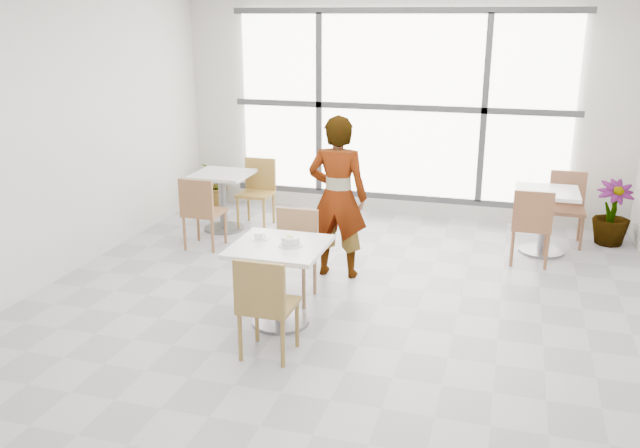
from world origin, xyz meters
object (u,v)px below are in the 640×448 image
(chair_near, at_px, (265,301))
(bg_chair_left_far, at_px, (258,187))
(person, at_px, (338,197))
(bg_table_left, at_px, (223,193))
(plant_left, at_px, (216,184))
(chair_far, at_px, (294,248))
(oatmeal_bowl, at_px, (291,241))
(bg_chair_left_near, at_px, (201,209))
(bg_table_right, at_px, (545,212))
(bg_chair_right_far, at_px, (567,203))
(plant_right, at_px, (612,213))
(bg_chair_right_near, at_px, (532,222))
(main_table, at_px, (280,269))
(coffee_cup, at_px, (259,237))

(chair_near, relative_size, bg_chair_left_far, 1.00)
(person, bearing_deg, bg_chair_left_far, -47.01)
(bg_table_left, distance_m, plant_left, 1.16)
(chair_near, xyz_separation_m, chair_far, (-0.18, 1.27, 0.00))
(oatmeal_bowl, height_order, bg_chair_left_near, bg_chair_left_near)
(bg_table_right, bearing_deg, bg_chair_right_far, 59.80)
(bg_table_left, height_order, plant_right, plant_right)
(chair_near, bearing_deg, bg_chair_right_near, -126.08)
(main_table, distance_m, bg_chair_right_near, 3.05)
(oatmeal_bowl, height_order, bg_chair_left_far, bg_chair_left_far)
(bg_chair_right_far, distance_m, plant_left, 4.78)
(person, xyz_separation_m, bg_chair_right_near, (1.97, 0.87, -0.36))
(person, height_order, plant_right, person)
(person, distance_m, bg_chair_left_far, 2.11)
(bg_chair_left_near, bearing_deg, bg_chair_right_near, -171.81)
(oatmeal_bowl, xyz_separation_m, plant_left, (-2.30, 3.41, -0.46))
(bg_table_right, relative_size, bg_chair_left_near, 0.86)
(bg_chair_right_far, height_order, plant_left, bg_chair_right_far)
(coffee_cup, height_order, bg_table_right, coffee_cup)
(chair_far, distance_m, bg_chair_left_near, 1.80)
(oatmeal_bowl, relative_size, coffee_cup, 1.32)
(bg_table_right, relative_size, plant_left, 1.13)
(oatmeal_bowl, distance_m, bg_chair_right_near, 2.99)
(bg_chair_right_far, bearing_deg, bg_table_right, -120.20)
(chair_near, relative_size, bg_table_left, 1.16)
(main_table, distance_m, chair_near, 0.66)
(chair_near, xyz_separation_m, bg_chair_left_near, (-1.67, 2.28, 0.00))
(plant_left, distance_m, plant_right, 5.30)
(oatmeal_bowl, xyz_separation_m, bg_chair_left_near, (-1.67, 1.63, -0.29))
(coffee_cup, height_order, person, person)
(chair_near, height_order, plant_left, chair_near)
(oatmeal_bowl, height_order, plant_right, oatmeal_bowl)
(main_table, distance_m, bg_chair_left_far, 3.05)
(coffee_cup, xyz_separation_m, bg_chair_right_near, (2.37, 2.09, -0.28))
(bg_chair_left_near, relative_size, bg_chair_right_far, 1.00)
(bg_table_right, bearing_deg, bg_chair_left_near, -165.28)
(oatmeal_bowl, bearing_deg, bg_chair_right_near, 46.61)
(coffee_cup, bearing_deg, chair_near, -65.98)
(coffee_cup, relative_size, plant_right, 0.20)
(main_table, distance_m, plant_right, 4.45)
(bg_table_left, relative_size, bg_table_right, 1.00)
(main_table, bearing_deg, bg_chair_right_near, 45.13)
(oatmeal_bowl, bearing_deg, bg_chair_right_far, 51.50)
(bg_chair_left_far, bearing_deg, bg_chair_right_far, 4.92)
(chair_far, distance_m, plant_left, 3.51)
(coffee_cup, relative_size, bg_chair_left_near, 0.18)
(main_table, xyz_separation_m, bg_table_left, (-1.63, 2.41, -0.04))
(chair_far, distance_m, bg_chair_right_near, 2.71)
(oatmeal_bowl, relative_size, bg_chair_left_far, 0.24)
(plant_right, bearing_deg, chair_far, -141.02)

